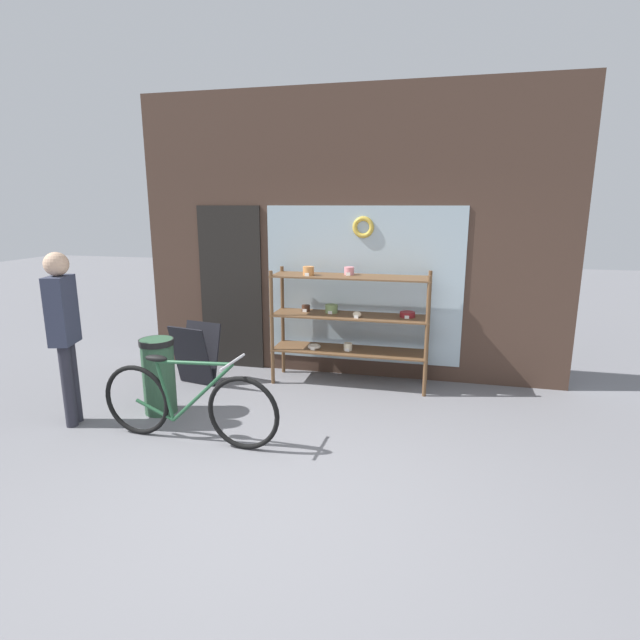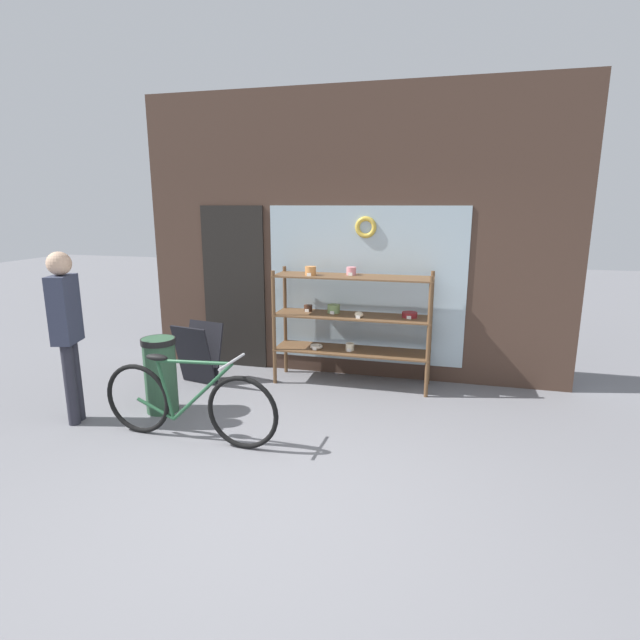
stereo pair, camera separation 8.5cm
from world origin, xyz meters
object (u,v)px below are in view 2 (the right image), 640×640
bicycle (188,403)px  pedestrian (66,324)px  sandwich_board (199,354)px  display_case (351,316)px  trash_bin (160,372)px

bicycle → pedestrian: 1.43m
bicycle → pedestrian: bearing=179.1°
bicycle → sandwich_board: bearing=116.8°
display_case → pedestrian: pedestrian is taller
display_case → pedestrian: bearing=-144.1°
display_case → trash_bin: size_ratio=2.34×
pedestrian → trash_bin: bearing=108.3°
display_case → sandwich_board: bearing=-165.9°
sandwich_board → trash_bin: 0.86m
display_case → sandwich_board: (-1.76, -0.44, -0.47)m
bicycle → sandwich_board: 1.52m
display_case → bicycle: size_ratio=1.05×
sandwich_board → pedestrian: bearing=-105.4°
display_case → pedestrian: (-2.42, -1.75, 0.16)m
bicycle → trash_bin: bearing=141.1°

